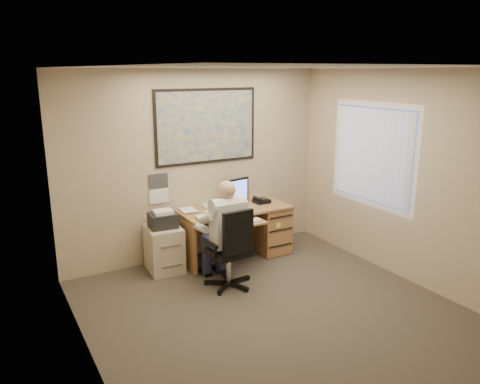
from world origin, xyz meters
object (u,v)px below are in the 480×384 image
filing_cabinet (164,245)px  person (227,234)px  desk (253,224)px  office_chair (230,264)px

filing_cabinet → person: (0.54, -0.83, 0.31)m
desk → office_chair: 1.24m
office_chair → person: person is taller
office_chair → desk: bearing=42.1°
filing_cabinet → person: bearing=-52.4°
filing_cabinet → person: size_ratio=0.63×
desk → office_chair: size_ratio=1.52×
filing_cabinet → office_chair: bearing=-54.9°
desk → filing_cabinet: (-1.40, 0.03, -0.07)m
desk → person: size_ratio=1.17×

